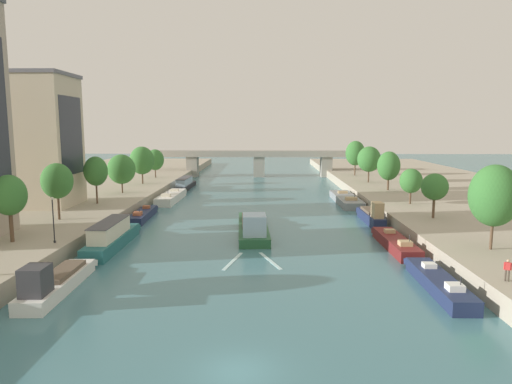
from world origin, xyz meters
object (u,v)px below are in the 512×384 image
at_px(tree_left_nearest, 121,169).
at_px(person_on_quay, 508,269).
at_px(moored_boat_left_upstream, 112,236).
at_px(moored_boat_right_near, 371,216).
at_px(moored_boat_right_lone, 395,243).
at_px(lamppost_left_bank, 53,218).
at_px(moored_boat_left_near, 56,282).
at_px(moored_boat_left_downstream, 185,184).
at_px(tree_right_end_of_row, 389,166).
at_px(barge_midriver, 253,226).
at_px(tree_left_far, 96,171).
at_px(tree_right_distant, 369,159).
at_px(bridge_far, 259,160).
at_px(tree_right_far, 355,153).
at_px(tree_right_nearest, 494,196).
at_px(moored_boat_right_far, 346,199).
at_px(tree_left_by_lamp, 57,181).
at_px(moored_boat_left_far, 143,214).
at_px(tree_right_past_mid, 411,181).
at_px(moored_boat_right_midway, 438,282).
at_px(tree_left_second, 155,160).
at_px(moored_boat_left_end, 171,197).
at_px(tree_left_end_of_row, 9,195).
at_px(tree_left_midway, 142,160).
at_px(tree_right_second, 435,187).

relative_size(tree_left_nearest, person_on_quay, 4.02).
distance_m(moored_boat_left_upstream, moored_boat_right_near, 33.53).
height_order(moored_boat_left_upstream, person_on_quay, person_on_quay).
relative_size(moored_boat_right_lone, lamppost_left_bank, 2.71).
bearing_deg(moored_boat_left_near, moored_boat_left_downstream, 90.33).
height_order(tree_right_end_of_row, lamppost_left_bank, tree_right_end_of_row).
distance_m(barge_midriver, moored_boat_left_upstream, 16.46).
bearing_deg(tree_left_far, tree_right_distant, 30.59).
distance_m(tree_right_distant, bridge_far, 35.07).
height_order(moored_boat_right_lone, person_on_quay, person_on_quay).
bearing_deg(tree_right_far, moored_boat_left_upstream, -122.43).
relative_size(moored_boat_left_upstream, tree_right_distant, 1.90).
bearing_deg(moored_boat_right_lone, tree_right_nearest, -45.43).
xyz_separation_m(moored_boat_right_far, tree_left_by_lamp, (-38.78, -23.72, 5.83)).
distance_m(moored_boat_left_far, tree_left_by_lamp, 13.61).
height_order(moored_boat_left_near, moored_boat_right_near, moored_boat_right_near).
bearing_deg(tree_right_past_mid, lamppost_left_bank, -150.50).
relative_size(moored_boat_right_midway, lamppost_left_bank, 2.66).
bearing_deg(moored_boat_left_upstream, moored_boat_right_lone, 0.68).
height_order(tree_right_distant, person_on_quay, tree_right_distant).
relative_size(barge_midriver, moored_boat_right_far, 1.05).
height_order(moored_boat_right_near, moored_boat_right_far, moored_boat_right_near).
relative_size(tree_left_second, tree_right_distant, 0.86).
bearing_deg(moored_boat_left_end, tree_left_far, -121.32).
bearing_deg(lamppost_left_bank, tree_right_far, 57.01).
bearing_deg(person_on_quay, moored_boat_left_upstream, 155.70).
distance_m(moored_boat_right_near, bridge_far, 60.86).
distance_m(moored_boat_left_far, tree_right_past_mid, 38.74).
bearing_deg(tree_left_end_of_row, tree_left_midway, 89.33).
distance_m(barge_midriver, moored_boat_left_end, 29.06).
distance_m(tree_left_by_lamp, person_on_quay, 47.89).
xyz_separation_m(tree_right_distant, lamppost_left_bank, (-41.32, -49.99, -2.22)).
distance_m(moored_boat_right_midway, tree_right_second, 22.16).
xyz_separation_m(tree_right_second, tree_right_distant, (0.25, 36.95, 0.83)).
bearing_deg(moored_boat_left_near, tree_right_end_of_row, 50.97).
xyz_separation_m(moored_boat_right_lone, tree_left_nearest, (-38.12, 28.73, 5.19)).
height_order(tree_left_nearest, lamppost_left_bank, tree_left_nearest).
bearing_deg(tree_left_midway, moored_boat_left_end, -52.96).
xyz_separation_m(moored_boat_right_lone, moored_boat_right_far, (-0.06, 29.81, 0.01)).
xyz_separation_m(barge_midriver, moored_boat_right_midway, (15.24, -19.01, -0.34)).
relative_size(moored_boat_left_end, moored_boat_right_near, 1.35).
relative_size(tree_left_nearest, bridge_far, 0.11).
bearing_deg(tree_left_second, barge_midriver, -63.85).
height_order(tree_left_nearest, tree_right_far, tree_right_far).
bearing_deg(tree_left_by_lamp, person_on_quay, -27.16).
distance_m(moored_boat_left_end, tree_right_end_of_row, 38.64).
relative_size(barge_midriver, moored_boat_right_midway, 1.45).
height_order(moored_boat_left_near, tree_left_midway, tree_left_midway).
bearing_deg(person_on_quay, tree_right_end_of_row, 85.01).
bearing_deg(tree_left_end_of_row, tree_left_far, 89.82).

